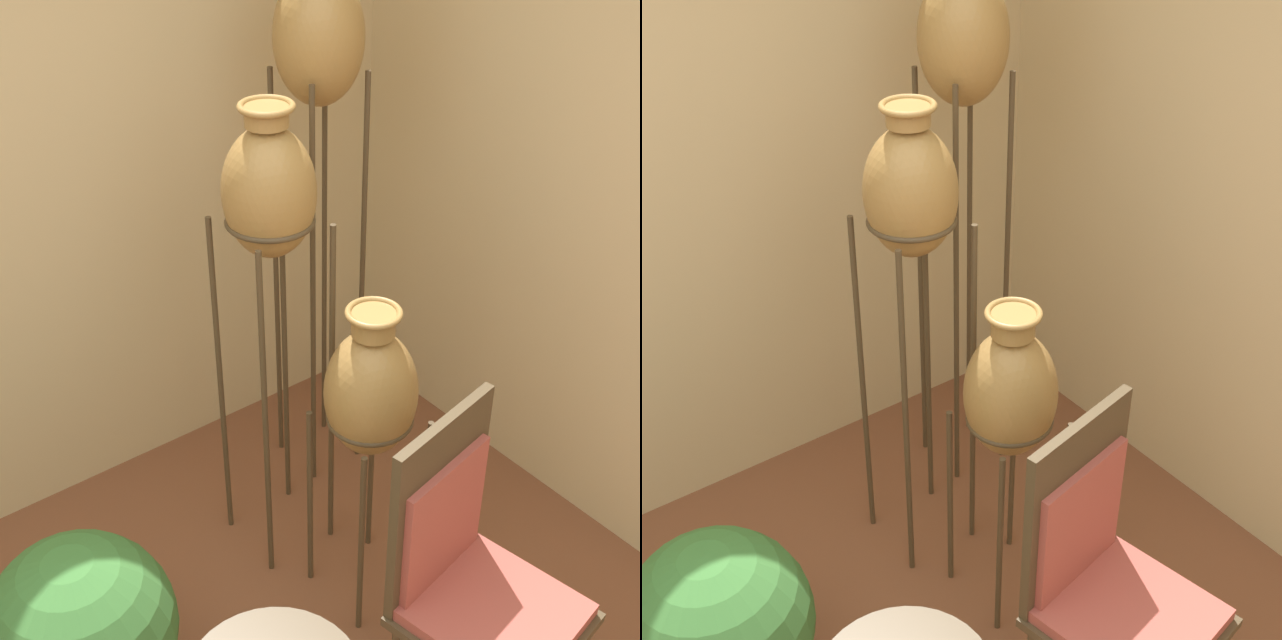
% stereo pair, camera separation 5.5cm
% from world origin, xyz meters
% --- Properties ---
extents(vase_stand_tall, '(0.31, 0.31, 2.07)m').
position_xyz_m(vase_stand_tall, '(1.23, 1.40, 1.73)').
color(vase_stand_tall, '#473823').
rests_on(vase_stand_tall, ground_plane).
extents(vase_stand_medium, '(0.30, 0.30, 1.72)m').
position_xyz_m(vase_stand_medium, '(0.83, 1.12, 1.40)').
color(vase_stand_medium, '#473823').
rests_on(vase_stand_medium, ground_plane).
extents(vase_stand_short, '(0.30, 0.30, 1.18)m').
position_xyz_m(vase_stand_short, '(0.91, 0.72, 0.87)').
color(vase_stand_short, '#473823').
rests_on(vase_stand_short, ground_plane).
extents(chair, '(0.52, 0.54, 1.10)m').
position_xyz_m(chair, '(0.83, 0.17, 0.61)').
color(chair, '#473823').
rests_on(chair, ground_plane).
extents(potted_plant, '(0.57, 0.57, 0.69)m').
position_xyz_m(potted_plant, '(-0.09, 0.83, 0.37)').
color(potted_plant, brown).
rests_on(potted_plant, ground_plane).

